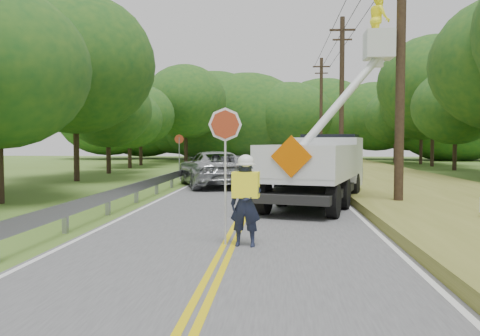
{
  "coord_description": "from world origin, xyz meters",
  "views": [
    {
      "loc": [
        1.05,
        -7.52,
        2.21
      ],
      "look_at": [
        0.0,
        6.0,
        1.5
      ],
      "focal_mm": 36.96,
      "sensor_mm": 36.0,
      "label": 1
    }
  ],
  "objects": [
    {
      "name": "treeline_horizon",
      "position": [
        -0.47,
        56.21,
        5.5
      ],
      "size": [
        57.52,
        14.91,
        11.82
      ],
      "color": "#194A1C",
      "rests_on": "ground"
    },
    {
      "name": "suv_silver",
      "position": [
        -2.15,
        16.85,
        0.89
      ],
      "size": [
        4.69,
        6.86,
        1.74
      ],
      "primitive_type": "imported",
      "rotation": [
        0.0,
        0.0,
        3.46
      ],
      "color": "#A4A7AA",
      "rests_on": "road"
    },
    {
      "name": "utility_poles",
      "position": [
        5.0,
        17.02,
        5.27
      ],
      "size": [
        1.6,
        43.3,
        10.0
      ],
      "color": "black",
      "rests_on": "ground"
    },
    {
      "name": "suv_darkgrey",
      "position": [
        -1.49,
        22.42,
        0.72
      ],
      "size": [
        3.28,
        5.16,
        1.39
      ],
      "primitive_type": "imported",
      "rotation": [
        0.0,
        0.0,
        2.84
      ],
      "color": "#35383D",
      "rests_on": "road"
    },
    {
      "name": "bucket_truck",
      "position": [
        2.75,
        10.5,
        1.58
      ],
      "size": [
        4.5,
        7.56,
        6.99
      ],
      "color": "black",
      "rests_on": "road"
    },
    {
      "name": "tall_grass_verge",
      "position": [
        7.1,
        14.0,
        0.15
      ],
      "size": [
        7.0,
        96.0,
        0.3
      ],
      "primitive_type": "cube",
      "color": "#636726",
      "rests_on": "ground"
    },
    {
      "name": "flagger",
      "position": [
        0.36,
        2.77,
        1.06
      ],
      "size": [
        1.14,
        0.49,
        2.92
      ],
      "color": "#191E33",
      "rests_on": "road"
    },
    {
      "name": "road",
      "position": [
        0.0,
        14.0,
        0.01
      ],
      "size": [
        7.2,
        96.0,
        0.03
      ],
      "color": "#4A4A4C",
      "rests_on": "ground"
    },
    {
      "name": "stop_sign_permanent",
      "position": [
        -4.96,
        22.07,
        1.8
      ],
      "size": [
        0.56,
        0.15,
        2.69
      ],
      "color": "gray",
      "rests_on": "ground"
    },
    {
      "name": "guardrail",
      "position": [
        -4.02,
        14.91,
        0.55
      ],
      "size": [
        0.18,
        48.0,
        0.77
      ],
      "color": "gray",
      "rests_on": "ground"
    },
    {
      "name": "treeline_left",
      "position": [
        -10.19,
        29.15,
        5.79
      ],
      "size": [
        10.69,
        53.22,
        10.68
      ],
      "color": "#332319",
      "rests_on": "ground"
    },
    {
      "name": "ground",
      "position": [
        0.0,
        0.0,
        0.0
      ],
      "size": [
        140.0,
        140.0,
        0.0
      ],
      "primitive_type": "plane",
      "color": "#46631F",
      "rests_on": "ground"
    }
  ]
}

